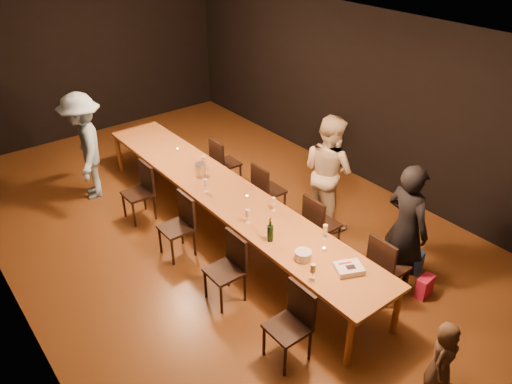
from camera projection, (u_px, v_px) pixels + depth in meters
ground at (226, 233)px, 7.72m from camera, size 10.00×10.00×0.00m
room_shell at (222, 106)px, 6.66m from camera, size 6.04×10.04×3.02m
table at (225, 194)px, 7.37m from camera, size 0.90×6.00×0.75m
chair_right_0 at (389, 266)px, 6.31m from camera, size 0.42×0.42×0.93m
chair_right_1 at (322, 223)px, 7.12m from camera, size 0.42×0.42×0.93m
chair_right_2 at (269, 190)px, 7.94m from camera, size 0.42×0.42×0.93m
chair_right_3 at (226, 163)px, 8.75m from camera, size 0.42×0.42×0.93m
chair_left_0 at (287, 327)px, 5.41m from camera, size 0.42×0.42×0.93m
chair_left_1 at (224, 271)px, 6.22m from camera, size 0.42×0.42×0.93m
chair_left_2 at (176, 227)px, 7.04m from camera, size 0.42×0.42×0.93m
chair_left_3 at (138, 193)px, 7.85m from camera, size 0.42×0.42×0.93m
woman_birthday at (406, 228)px, 6.28m from camera, size 0.49×0.69×1.78m
woman_tan at (328, 171)px, 7.56m from camera, size 0.69×0.88×1.80m
man_blue at (85, 147)px, 8.25m from camera, size 1.04×1.35×1.84m
child at (443, 356)px, 5.12m from camera, size 0.48×0.38×0.85m
gift_bag_red at (425, 286)px, 6.44m from camera, size 0.27×0.16×0.30m
gift_bag_blue at (416, 262)px, 6.87m from camera, size 0.27×0.21×0.29m
birthday_cake at (349, 268)px, 5.76m from camera, size 0.39×0.35×0.07m
plate_stack at (303, 255)px, 5.94m from camera, size 0.23×0.23×0.11m
champagne_bottle at (270, 229)px, 6.21m from camera, size 0.09×0.09×0.34m
ice_bucket at (200, 169)px, 7.72m from camera, size 0.21×0.21×0.19m
wineglass_0 at (313, 272)px, 5.61m from camera, size 0.06×0.06×0.21m
wineglass_1 at (325, 232)px, 6.27m from camera, size 0.06×0.06×0.21m
wineglass_2 at (248, 216)px, 6.58m from camera, size 0.06×0.06×0.21m
wineglass_3 at (274, 204)px, 6.84m from camera, size 0.06×0.06×0.21m
wineglass_4 at (206, 185)px, 7.28m from camera, size 0.06×0.06×0.21m
wineglass_5 at (204, 162)px, 7.92m from camera, size 0.06×0.06×0.21m
tealight_near at (324, 249)px, 6.11m from camera, size 0.05×0.05×0.03m
tealight_mid at (247, 197)px, 7.18m from camera, size 0.05×0.05×0.03m
tealight_far at (178, 149)px, 8.52m from camera, size 0.05×0.05×0.03m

